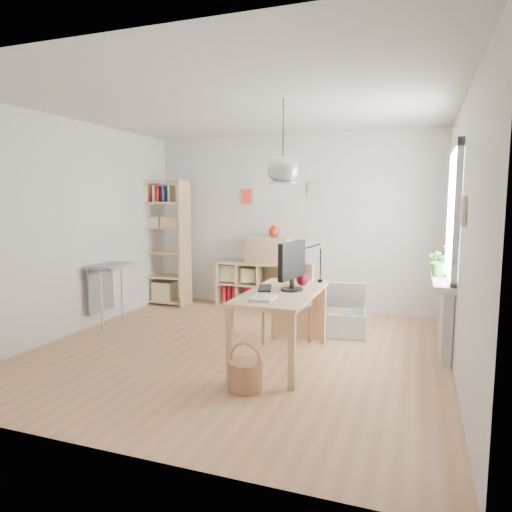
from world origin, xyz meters
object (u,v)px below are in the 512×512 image
(desk, at_px, (282,300))
(monitor, at_px, (292,263))
(tall_bookshelf, at_px, (163,238))
(storage_chest, at_px, (342,318))
(drawer_chest, at_px, (268,250))
(chair, at_px, (290,298))
(cube_shelf, at_px, (260,288))

(desk, bearing_deg, monitor, 41.37)
(tall_bookshelf, height_order, storage_chest, tall_bookshelf)
(tall_bookshelf, xyz_separation_m, storage_chest, (3.04, -0.77, -0.88))
(desk, distance_m, tall_bookshelf, 3.27)
(tall_bookshelf, bearing_deg, storage_chest, -14.30)
(desk, xyz_separation_m, storage_chest, (0.45, 1.18, -0.45))
(storage_chest, bearing_deg, drawer_chest, 134.10)
(desk, distance_m, storage_chest, 1.34)
(chair, distance_m, storage_chest, 0.83)
(cube_shelf, height_order, storage_chest, cube_shelf)
(desk, relative_size, chair, 1.59)
(desk, bearing_deg, cube_shelf, 114.61)
(cube_shelf, relative_size, drawer_chest, 1.99)
(tall_bookshelf, bearing_deg, chair, -27.68)
(chair, xyz_separation_m, monitor, (0.17, -0.56, 0.50))
(chair, height_order, monitor, monitor)
(tall_bookshelf, distance_m, monitor, 3.26)
(tall_bookshelf, distance_m, chair, 2.88)
(cube_shelf, bearing_deg, monitor, -62.80)
(storage_chest, bearing_deg, desk, -119.27)
(monitor, bearing_deg, tall_bookshelf, 153.30)
(desk, height_order, chair, chair)
(desk, bearing_deg, drawer_chest, 111.60)
(storage_chest, bearing_deg, tall_bookshelf, 157.39)
(desk, distance_m, drawer_chest, 2.37)
(cube_shelf, distance_m, chair, 1.86)
(drawer_chest, bearing_deg, desk, -63.29)
(desk, height_order, tall_bookshelf, tall_bookshelf)
(tall_bookshelf, height_order, monitor, tall_bookshelf)
(cube_shelf, height_order, tall_bookshelf, tall_bookshelf)
(cube_shelf, distance_m, drawer_chest, 0.64)
(cube_shelf, distance_m, storage_chest, 1.81)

